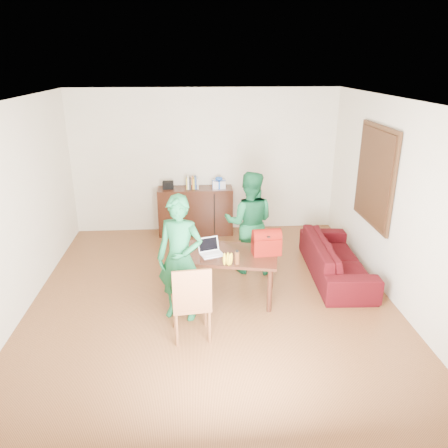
{
  "coord_description": "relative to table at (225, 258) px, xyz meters",
  "views": [
    {
      "loc": [
        -0.21,
        -5.41,
        3.16
      ],
      "look_at": [
        0.19,
        0.24,
        1.02
      ],
      "focal_mm": 35.0,
      "sensor_mm": 36.0,
      "label": 1
    }
  ],
  "objects": [
    {
      "name": "room",
      "position": [
        -0.18,
        0.09,
        0.72
      ],
      "size": [
        5.2,
        5.7,
        2.9
      ],
      "color": "#4C2913",
      "rests_on": "ground"
    },
    {
      "name": "table",
      "position": [
        0.0,
        0.0,
        0.0
      ],
      "size": [
        1.56,
        1.08,
        0.67
      ],
      "rotation": [
        0.0,
        0.0,
        -0.2
      ],
      "color": "black",
      "rests_on": "ground"
    },
    {
      "name": "chair",
      "position": [
        -0.47,
        -0.94,
        -0.3
      ],
      "size": [
        0.49,
        0.47,
        0.98
      ],
      "rotation": [
        0.0,
        0.0,
        0.11
      ],
      "color": "brown",
      "rests_on": "ground"
    },
    {
      "name": "person_near",
      "position": [
        -0.6,
        -0.46,
        0.23
      ],
      "size": [
        0.69,
        0.56,
        1.65
      ],
      "primitive_type": "imported",
      "rotation": [
        0.0,
        0.0,
        -0.32
      ],
      "color": "#145D32",
      "rests_on": "ground"
    },
    {
      "name": "person_far",
      "position": [
        0.43,
        0.81,
        0.21
      ],
      "size": [
        0.88,
        0.73,
        1.61
      ],
      "primitive_type": "imported",
      "rotation": [
        0.0,
        0.0,
        2.97
      ],
      "color": "#13562E",
      "rests_on": "ground"
    },
    {
      "name": "laptop",
      "position": [
        -0.18,
        -0.05,
        0.12
      ],
      "size": [
        0.34,
        0.29,
        0.21
      ],
      "rotation": [
        0.0,
        0.0,
        0.33
      ],
      "color": "white",
      "rests_on": "table"
    },
    {
      "name": "bananas",
      "position": [
        0.01,
        -0.37,
        0.11
      ],
      "size": [
        0.2,
        0.16,
        0.06
      ],
      "primitive_type": null,
      "rotation": [
        0.0,
        0.0,
        -0.32
      ],
      "color": "gold",
      "rests_on": "table"
    },
    {
      "name": "bottle",
      "position": [
        0.13,
        -0.34,
        0.17
      ],
      "size": [
        0.08,
        0.08,
        0.19
      ],
      "primitive_type": "cylinder",
      "rotation": [
        0.0,
        0.0,
        0.43
      ],
      "color": "#572D14",
      "rests_on": "table"
    },
    {
      "name": "red_bag",
      "position": [
        0.56,
        -0.06,
        0.22
      ],
      "size": [
        0.4,
        0.25,
        0.28
      ],
      "primitive_type": "cube",
      "rotation": [
        0.0,
        0.0,
        0.07
      ],
      "color": "maroon",
      "rests_on": "table"
    },
    {
      "name": "sofa",
      "position": [
        1.76,
        0.53,
        -0.3
      ],
      "size": [
        0.86,
        2.0,
        0.57
      ],
      "primitive_type": "imported",
      "rotation": [
        0.0,
        0.0,
        1.52
      ],
      "color": "#3A070A",
      "rests_on": "ground"
    }
  ]
}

